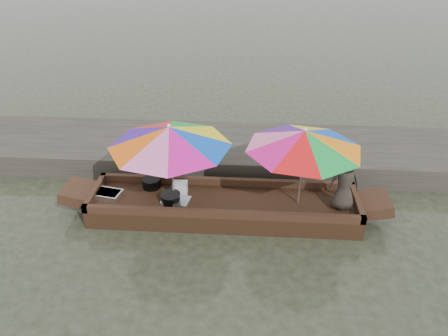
# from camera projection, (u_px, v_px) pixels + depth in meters

# --- Properties ---
(water) EXTENTS (80.00, 80.00, 0.00)m
(water) POSITION_uv_depth(u_px,v_px,m) (224.00, 215.00, 8.46)
(water) COLOR #252A1D
(water) RESTS_ON ground
(dock) EXTENTS (22.00, 2.20, 0.50)m
(dock) POSITION_uv_depth(u_px,v_px,m) (230.00, 151.00, 10.23)
(dock) COLOR #2D2B26
(dock) RESTS_ON ground
(boat_hull) EXTENTS (5.07, 1.20, 0.35)m
(boat_hull) POSITION_uv_depth(u_px,v_px,m) (224.00, 208.00, 8.37)
(boat_hull) COLOR black
(boat_hull) RESTS_ON water
(cooking_pot) EXTENTS (0.36, 0.36, 0.19)m
(cooking_pot) POSITION_uv_depth(u_px,v_px,m) (152.00, 183.00, 8.64)
(cooking_pot) COLOR black
(cooking_pot) RESTS_ON boat_hull
(tray_crayfish) EXTENTS (0.57, 0.45, 0.09)m
(tray_crayfish) POSITION_uv_depth(u_px,v_px,m) (108.00, 194.00, 8.39)
(tray_crayfish) COLOR silver
(tray_crayfish) RESTS_ON boat_hull
(tray_scallop) EXTENTS (0.56, 0.44, 0.06)m
(tray_scallop) POSITION_uv_depth(u_px,v_px,m) (176.00, 201.00, 8.21)
(tray_scallop) COLOR silver
(tray_scallop) RESTS_ON boat_hull
(charcoal_grill) EXTENTS (0.36, 0.36, 0.17)m
(charcoal_grill) POSITION_uv_depth(u_px,v_px,m) (171.00, 198.00, 8.18)
(charcoal_grill) COLOR black
(charcoal_grill) RESTS_ON boat_hull
(supply_bag) EXTENTS (0.29, 0.23, 0.26)m
(supply_bag) POSITION_uv_depth(u_px,v_px,m) (180.00, 188.00, 8.40)
(supply_bag) COLOR silver
(supply_bag) RESTS_ON boat_hull
(vendor) EXTENTS (0.56, 0.39, 1.09)m
(vendor) POSITION_uv_depth(u_px,v_px,m) (345.00, 183.00, 7.80)
(vendor) COLOR #2D2823
(vendor) RESTS_ON boat_hull
(umbrella_bow) EXTENTS (2.52, 2.52, 1.55)m
(umbrella_bow) POSITION_uv_depth(u_px,v_px,m) (171.00, 163.00, 7.95)
(umbrella_bow) COLOR yellow
(umbrella_bow) RESTS_ON boat_hull
(umbrella_stern) EXTENTS (2.44, 2.44, 1.55)m
(umbrella_stern) POSITION_uv_depth(u_px,v_px,m) (302.00, 167.00, 7.81)
(umbrella_stern) COLOR blue
(umbrella_stern) RESTS_ON boat_hull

